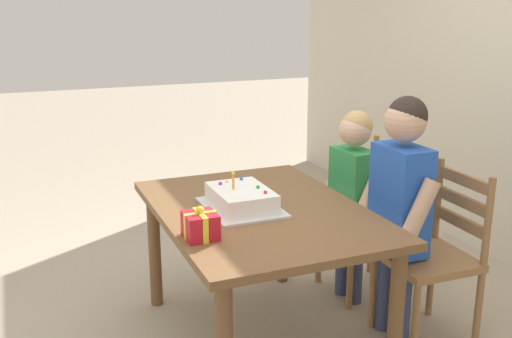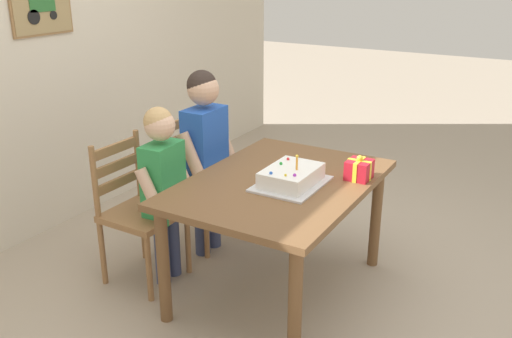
{
  "view_description": "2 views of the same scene",
  "coord_description": "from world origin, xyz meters",
  "px_view_note": "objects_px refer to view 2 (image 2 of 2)",
  "views": [
    {
      "loc": [
        2.57,
        -1.09,
        1.72
      ],
      "look_at": [
        -0.04,
        -0.0,
        0.93
      ],
      "focal_mm": 41.98,
      "sensor_mm": 36.0,
      "label": 1
    },
    {
      "loc": [
        -2.67,
        -1.4,
        1.93
      ],
      "look_at": [
        -0.09,
        0.11,
        0.81
      ],
      "focal_mm": 39.12,
      "sensor_mm": 36.0,
      "label": 2
    }
  ],
  "objects_px": {
    "gift_box_red_large": "(359,170)",
    "child_older": "(205,145)",
    "child_younger": "(163,179)",
    "dining_table": "(280,195)",
    "birthday_cake": "(291,177)",
    "chair_left": "(138,210)",
    "chair_right": "(195,180)"
  },
  "relations": [
    {
      "from": "gift_box_red_large",
      "to": "child_older",
      "type": "height_order",
      "value": "child_older"
    },
    {
      "from": "child_older",
      "to": "child_younger",
      "type": "bearing_deg",
      "value": 179.96
    },
    {
      "from": "gift_box_red_large",
      "to": "dining_table",
      "type": "bearing_deg",
      "value": 123.45
    },
    {
      "from": "gift_box_red_large",
      "to": "child_younger",
      "type": "height_order",
      "value": "child_younger"
    },
    {
      "from": "birthday_cake",
      "to": "child_older",
      "type": "height_order",
      "value": "child_older"
    },
    {
      "from": "chair_left",
      "to": "child_younger",
      "type": "relative_size",
      "value": 0.81
    },
    {
      "from": "gift_box_red_large",
      "to": "chair_left",
      "type": "xyz_separation_m",
      "value": [
        -0.56,
        1.23,
        -0.33
      ]
    },
    {
      "from": "gift_box_red_large",
      "to": "chair_right",
      "type": "relative_size",
      "value": 0.17
    },
    {
      "from": "chair_right",
      "to": "child_younger",
      "type": "relative_size",
      "value": 0.81
    },
    {
      "from": "chair_left",
      "to": "dining_table",
      "type": "bearing_deg",
      "value": -70.3
    },
    {
      "from": "gift_box_red_large",
      "to": "chair_right",
      "type": "height_order",
      "value": "chair_right"
    },
    {
      "from": "birthday_cake",
      "to": "child_older",
      "type": "distance_m",
      "value": 0.8
    },
    {
      "from": "chair_right",
      "to": "child_younger",
      "type": "distance_m",
      "value": 0.61
    },
    {
      "from": "child_older",
      "to": "chair_left",
      "type": "bearing_deg",
      "value": 161.81
    },
    {
      "from": "gift_box_red_large",
      "to": "chair_right",
      "type": "bearing_deg",
      "value": 87.79
    },
    {
      "from": "dining_table",
      "to": "child_younger",
      "type": "bearing_deg",
      "value": 109.37
    },
    {
      "from": "gift_box_red_large",
      "to": "chair_left",
      "type": "height_order",
      "value": "chair_left"
    },
    {
      "from": "birthday_cake",
      "to": "gift_box_red_large",
      "type": "height_order",
      "value": "birthday_cake"
    },
    {
      "from": "child_older",
      "to": "child_younger",
      "type": "xyz_separation_m",
      "value": [
        -0.45,
        0.0,
        -0.09
      ]
    },
    {
      "from": "chair_left",
      "to": "chair_right",
      "type": "bearing_deg",
      "value": -0.0
    },
    {
      "from": "dining_table",
      "to": "birthday_cake",
      "type": "xyz_separation_m",
      "value": [
        -0.03,
        -0.09,
        0.14
      ]
    },
    {
      "from": "dining_table",
      "to": "gift_box_red_large",
      "type": "bearing_deg",
      "value": -56.55
    },
    {
      "from": "dining_table",
      "to": "birthday_cake",
      "type": "distance_m",
      "value": 0.17
    },
    {
      "from": "gift_box_red_large",
      "to": "child_older",
      "type": "bearing_deg",
      "value": 92.48
    },
    {
      "from": "dining_table",
      "to": "child_younger",
      "type": "distance_m",
      "value": 0.72
    },
    {
      "from": "chair_right",
      "to": "child_older",
      "type": "distance_m",
      "value": 0.37
    },
    {
      "from": "dining_table",
      "to": "chair_right",
      "type": "distance_m",
      "value": 0.91
    },
    {
      "from": "dining_table",
      "to": "child_younger",
      "type": "height_order",
      "value": "child_younger"
    },
    {
      "from": "dining_table",
      "to": "gift_box_red_large",
      "type": "distance_m",
      "value": 0.49
    },
    {
      "from": "birthday_cake",
      "to": "chair_right",
      "type": "distance_m",
      "value": 1.04
    },
    {
      "from": "chair_left",
      "to": "child_younger",
      "type": "bearing_deg",
      "value": -69.01
    },
    {
      "from": "chair_right",
      "to": "dining_table",
      "type": "bearing_deg",
      "value": -109.79
    }
  ]
}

